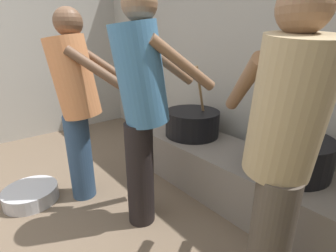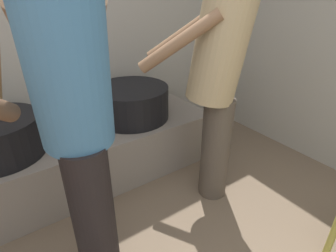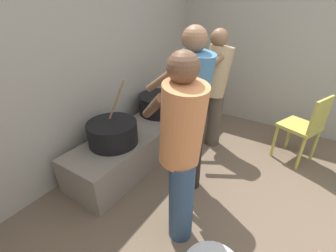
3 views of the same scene
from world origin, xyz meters
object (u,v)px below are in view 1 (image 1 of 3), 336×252
object	(u,v)px
cooking_pot_main	(192,123)
cooking_pot_secondary	(287,153)
cook_in_blue_shirt	(142,101)
cook_in_orange_shirt	(77,99)
cook_in_tan_shirt	(282,147)
metal_mixing_bowl	(31,194)

from	to	relation	value
cooking_pot_main	cooking_pot_secondary	bearing A→B (deg)	1.40
cooking_pot_secondary	cook_in_blue_shirt	xyz separation A→B (m)	(-0.65, -0.81, 0.39)
cooking_pot_main	cook_in_blue_shirt	bearing A→B (deg)	-69.46
cook_in_orange_shirt	cooking_pot_secondary	bearing A→B (deg)	39.95
cook_in_blue_shirt	cook_in_tan_shirt	size ratio (longest dim) A/B	1.06
cooking_pot_secondary	metal_mixing_bowl	xyz separation A→B (m)	(-1.47, -1.45, -0.49)
cook_in_tan_shirt	metal_mixing_bowl	xyz separation A→B (m)	(-1.72, -0.77, -0.82)
cooking_pot_main	cook_in_tan_shirt	distance (m)	1.40
cook_in_orange_shirt	metal_mixing_bowl	bearing A→B (deg)	-118.93
cook_in_blue_shirt	metal_mixing_bowl	xyz separation A→B (m)	(-0.82, -0.64, -0.88)
cook_in_blue_shirt	cook_in_orange_shirt	xyz separation A→B (m)	(-0.59, -0.22, -0.06)
cook_in_blue_shirt	metal_mixing_bowl	distance (m)	1.36
metal_mixing_bowl	cooking_pot_secondary	bearing A→B (deg)	44.71
cooking_pot_main	cook_in_tan_shirt	bearing A→B (deg)	-28.85
metal_mixing_bowl	cook_in_blue_shirt	bearing A→B (deg)	38.10
cook_in_blue_shirt	cook_in_tan_shirt	distance (m)	0.91
cooking_pot_main	metal_mixing_bowl	bearing A→B (deg)	-110.03
cooking_pot_main	cooking_pot_secondary	xyz separation A→B (m)	(0.95, 0.02, 0.00)
cooking_pot_secondary	metal_mixing_bowl	world-z (taller)	cooking_pot_secondary
cook_in_blue_shirt	cook_in_tan_shirt	xyz separation A→B (m)	(0.90, 0.13, -0.06)
cooking_pot_secondary	metal_mixing_bowl	bearing A→B (deg)	-135.29
cooking_pot_secondary	cook_in_blue_shirt	distance (m)	1.11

